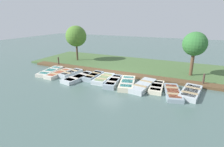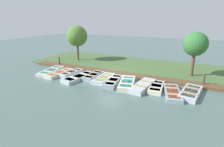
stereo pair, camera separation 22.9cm
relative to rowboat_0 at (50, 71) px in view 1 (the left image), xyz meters
name	(u,v)px [view 1 (the left image)]	position (x,y,z in m)	size (l,w,h in m)	color
ground_plane	(110,77)	(-1.35, 6.47, -0.18)	(80.00, 80.00, 0.00)	#4C6660
shore_bank	(127,65)	(-6.35, 6.47, -0.08)	(8.00, 24.00, 0.19)	#476638
dock_walkway	(115,73)	(-2.48, 6.47, -0.06)	(1.15, 20.95, 0.24)	brown
rowboat_0	(50,71)	(0.00, 0.00, 0.00)	(3.57, 1.79, 0.36)	beige
rowboat_1	(59,73)	(0.21, 1.33, -0.01)	(3.29, 1.11, 0.35)	beige
rowboat_2	(71,73)	(-0.29, 2.49, 0.03)	(2.72, 1.33, 0.41)	#B2BCC1
rowboat_3	(79,77)	(0.40, 3.94, -0.01)	(3.73, 1.79, 0.34)	#B2BCC1
rowboat_4	(93,76)	(-0.45, 5.08, 0.03)	(2.63, 1.04, 0.42)	#8C9EA8
rowboat_5	(104,79)	(-0.25, 6.32, 0.01)	(2.93, 1.28, 0.38)	#B2BCC1
rowboat_6	(114,82)	(0.15, 7.51, 0.04)	(3.16, 1.33, 0.43)	#8C9EA8
rowboat_7	(127,83)	(0.06, 8.78, 0.04)	(3.45, 1.95, 0.44)	beige
rowboat_8	(143,86)	(-0.01, 10.20, 0.04)	(3.50, 1.62, 0.43)	#B2BCC1
rowboat_9	(157,87)	(-0.25, 11.27, 0.00)	(2.74, 1.21, 0.36)	beige
rowboat_10	(173,92)	(0.29, 12.61, -0.02)	(3.42, 1.86, 0.33)	#8C9EA8
rowboat_11	(191,92)	(-0.26, 13.88, 0.01)	(3.25, 1.71, 0.38)	#B2BCC1
mooring_post_near	(59,61)	(-2.62, -1.12, 0.40)	(0.16, 0.16, 1.13)	#47382D
mooring_post_far	(204,80)	(-2.62, 14.79, 0.40)	(0.16, 0.16, 1.13)	#47382D
park_tree_far_left	(76,36)	(-5.54, -0.41, 3.20)	(2.69, 2.69, 4.74)	#4C3828
park_tree_left	(195,44)	(-4.80, 13.73, 3.09)	(2.26, 2.26, 4.45)	brown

